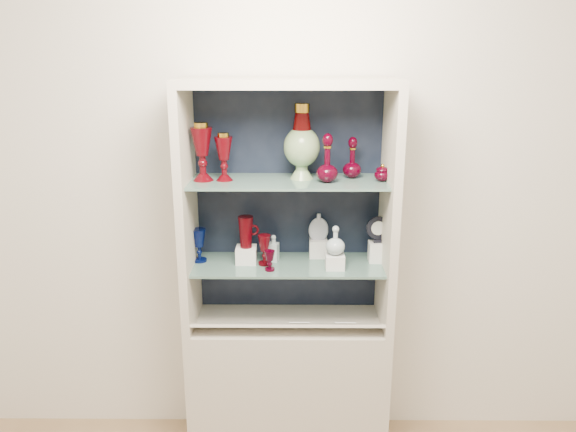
{
  "coord_description": "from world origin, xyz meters",
  "views": [
    {
      "loc": [
        0.02,
        -1.03,
        2.06
      ],
      "look_at": [
        0.0,
        1.53,
        1.3
      ],
      "focal_mm": 35.0,
      "sensor_mm": 36.0,
      "label": 1
    }
  ],
  "objects_px": {
    "clear_square_bottle": "(274,248)",
    "clear_round_decanter": "(335,241)",
    "flat_flask": "(319,226)",
    "enamel_urn": "(302,142)",
    "ruby_decanter_b": "(352,156)",
    "ruby_decanter_a": "(327,155)",
    "ruby_goblet_small": "(270,261)",
    "cobalt_goblet": "(199,245)",
    "pedestal_lamp_right": "(202,152)",
    "ruby_pitcher": "(246,232)",
    "cameo_medallion": "(378,229)",
    "ruby_goblet_tall": "(264,250)",
    "pedestal_lamp_left": "(224,157)",
    "lidded_bowl": "(382,172)"
  },
  "relations": [
    {
      "from": "enamel_urn",
      "to": "ruby_pitcher",
      "type": "height_order",
      "value": "enamel_urn"
    },
    {
      "from": "pedestal_lamp_right",
      "to": "ruby_pitcher",
      "type": "relative_size",
      "value": 1.73
    },
    {
      "from": "cobalt_goblet",
      "to": "ruby_pitcher",
      "type": "relative_size",
      "value": 1.07
    },
    {
      "from": "cobalt_goblet",
      "to": "clear_round_decanter",
      "type": "xyz_separation_m",
      "value": [
        0.67,
        -0.09,
        0.05
      ]
    },
    {
      "from": "ruby_goblet_small",
      "to": "clear_round_decanter",
      "type": "relative_size",
      "value": 0.72
    },
    {
      "from": "ruby_decanter_a",
      "to": "ruby_goblet_tall",
      "type": "bearing_deg",
      "value": 174.93
    },
    {
      "from": "enamel_urn",
      "to": "ruby_decanter_a",
      "type": "height_order",
      "value": "enamel_urn"
    },
    {
      "from": "enamel_urn",
      "to": "clear_round_decanter",
      "type": "bearing_deg",
      "value": -31.91
    },
    {
      "from": "ruby_decanter_b",
      "to": "ruby_goblet_small",
      "type": "height_order",
      "value": "ruby_decanter_b"
    },
    {
      "from": "pedestal_lamp_right",
      "to": "cameo_medallion",
      "type": "height_order",
      "value": "pedestal_lamp_right"
    },
    {
      "from": "pedestal_lamp_left",
      "to": "ruby_pitcher",
      "type": "height_order",
      "value": "pedestal_lamp_left"
    },
    {
      "from": "clear_round_decanter",
      "to": "cameo_medallion",
      "type": "relative_size",
      "value": 1.0
    },
    {
      "from": "pedestal_lamp_right",
      "to": "cameo_medallion",
      "type": "distance_m",
      "value": 0.92
    },
    {
      "from": "ruby_decanter_a",
      "to": "clear_square_bottle",
      "type": "height_order",
      "value": "ruby_decanter_a"
    },
    {
      "from": "flat_flask",
      "to": "enamel_urn",
      "type": "bearing_deg",
      "value": -152.3
    },
    {
      "from": "pedestal_lamp_right",
      "to": "ruby_pitcher",
      "type": "height_order",
      "value": "pedestal_lamp_right"
    },
    {
      "from": "enamel_urn",
      "to": "ruby_goblet_small",
      "type": "bearing_deg",
      "value": -139.22
    },
    {
      "from": "clear_square_bottle",
      "to": "clear_round_decanter",
      "type": "xyz_separation_m",
      "value": [
        0.3,
        -0.1,
        0.07
      ]
    },
    {
      "from": "ruby_decanter_b",
      "to": "ruby_goblet_small",
      "type": "distance_m",
      "value": 0.63
    },
    {
      "from": "ruby_goblet_small",
      "to": "cameo_medallion",
      "type": "distance_m",
      "value": 0.55
    },
    {
      "from": "flat_flask",
      "to": "clear_round_decanter",
      "type": "height_order",
      "value": "flat_flask"
    },
    {
      "from": "pedestal_lamp_left",
      "to": "ruby_goblet_tall",
      "type": "xyz_separation_m",
      "value": [
        0.18,
        -0.01,
        -0.46
      ]
    },
    {
      "from": "ruby_goblet_small",
      "to": "clear_square_bottle",
      "type": "relative_size",
      "value": 0.73
    },
    {
      "from": "ruby_decanter_a",
      "to": "clear_square_bottle",
      "type": "bearing_deg",
      "value": 163.3
    },
    {
      "from": "cameo_medallion",
      "to": "lidded_bowl",
      "type": "bearing_deg",
      "value": -97.52
    },
    {
      "from": "pedestal_lamp_left",
      "to": "ruby_decanter_b",
      "type": "xyz_separation_m",
      "value": [
        0.6,
        0.06,
        -0.01
      ]
    },
    {
      "from": "ruby_decanter_a",
      "to": "pedestal_lamp_right",
      "type": "bearing_deg",
      "value": 176.62
    },
    {
      "from": "ruby_pitcher",
      "to": "flat_flask",
      "type": "bearing_deg",
      "value": 4.92
    },
    {
      "from": "enamel_urn",
      "to": "ruby_decanter_b",
      "type": "relative_size",
      "value": 1.69
    },
    {
      "from": "ruby_decanter_a",
      "to": "clear_round_decanter",
      "type": "bearing_deg",
      "value": -25.47
    },
    {
      "from": "pedestal_lamp_right",
      "to": "ruby_goblet_tall",
      "type": "bearing_deg",
      "value": -1.61
    },
    {
      "from": "ruby_decanter_b",
      "to": "clear_round_decanter",
      "type": "xyz_separation_m",
      "value": [
        -0.08,
        -0.11,
        -0.39
      ]
    },
    {
      "from": "clear_square_bottle",
      "to": "cameo_medallion",
      "type": "xyz_separation_m",
      "value": [
        0.51,
        -0.0,
        0.1
      ]
    },
    {
      "from": "pedestal_lamp_right",
      "to": "clear_square_bottle",
      "type": "relative_size",
      "value": 2.0
    },
    {
      "from": "cobalt_goblet",
      "to": "flat_flask",
      "type": "xyz_separation_m",
      "value": [
        0.59,
        0.07,
        0.08
      ]
    },
    {
      "from": "ruby_goblet_small",
      "to": "flat_flask",
      "type": "xyz_separation_m",
      "value": [
        0.24,
        0.19,
        0.11
      ]
    },
    {
      "from": "pedestal_lamp_left",
      "to": "ruby_goblet_small",
      "type": "bearing_deg",
      "value": -22.34
    },
    {
      "from": "ruby_decanter_a",
      "to": "ruby_goblet_small",
      "type": "xyz_separation_m",
      "value": [
        -0.27,
        -0.05,
        -0.5
      ]
    },
    {
      "from": "cobalt_goblet",
      "to": "enamel_urn",
      "type": "bearing_deg",
      "value": 1.28
    },
    {
      "from": "ruby_goblet_tall",
      "to": "ruby_pitcher",
      "type": "bearing_deg",
      "value": 163.67
    },
    {
      "from": "enamel_urn",
      "to": "cameo_medallion",
      "type": "relative_size",
      "value": 2.58
    },
    {
      "from": "ruby_decanter_a",
      "to": "lidded_bowl",
      "type": "xyz_separation_m",
      "value": [
        0.26,
        0.02,
        -0.09
      ]
    },
    {
      "from": "pedestal_lamp_right",
      "to": "enamel_urn",
      "type": "xyz_separation_m",
      "value": [
        0.46,
        0.04,
        0.04
      ]
    },
    {
      "from": "flat_flask",
      "to": "ruby_pitcher",
      "type": "bearing_deg",
      "value": -173.3
    },
    {
      "from": "cobalt_goblet",
      "to": "ruby_goblet_tall",
      "type": "xyz_separation_m",
      "value": [
        0.32,
        -0.04,
        -0.01
      ]
    },
    {
      "from": "pedestal_lamp_left",
      "to": "lidded_bowl",
      "type": "relative_size",
      "value": 2.67
    },
    {
      "from": "ruby_goblet_tall",
      "to": "clear_square_bottle",
      "type": "xyz_separation_m",
      "value": [
        0.04,
        0.05,
        -0.01
      ]
    },
    {
      "from": "clear_square_bottle",
      "to": "flat_flask",
      "type": "bearing_deg",
      "value": 16.05
    },
    {
      "from": "lidded_bowl",
      "to": "ruby_goblet_tall",
      "type": "distance_m",
      "value": 0.68
    },
    {
      "from": "cobalt_goblet",
      "to": "clear_square_bottle",
      "type": "xyz_separation_m",
      "value": [
        0.37,
        0.01,
        -0.02
      ]
    }
  ]
}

